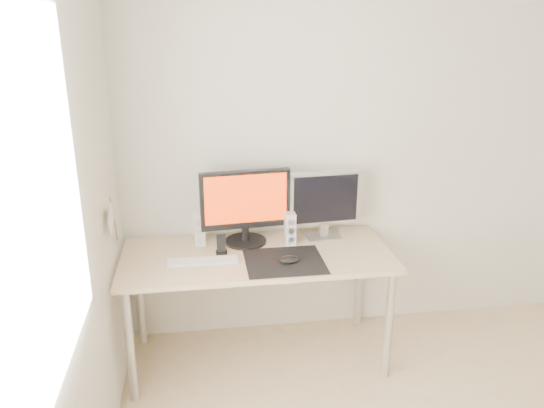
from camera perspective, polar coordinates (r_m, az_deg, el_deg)
wall_back at (r=3.56m, az=12.67°, el=5.84°), size 3.50×0.00×3.50m
wall_left at (r=1.75m, az=-23.91°, el=-9.47°), size 0.00×3.50×3.50m
window_pane at (r=1.65m, az=-24.67°, el=-1.79°), size 0.00×1.30×1.30m
mousepad at (r=3.06m, az=1.35°, el=-6.18°), size 0.45×0.40×0.00m
mouse at (r=3.03m, az=1.82°, el=-6.00°), size 0.12×0.07×0.04m
desk at (r=3.20m, az=-1.61°, el=-6.59°), size 1.60×0.70×0.73m
main_monitor at (r=3.22m, az=-2.88°, el=-0.04°), size 0.55×0.28×0.47m
second_monitor at (r=3.32m, az=5.69°, el=0.24°), size 0.45×0.17×0.43m
speaker_left at (r=3.28m, az=-7.79°, el=-2.72°), size 0.06×0.08×0.20m
speaker_right at (r=3.26m, az=1.95°, el=-2.68°), size 0.06×0.08×0.20m
keyboard at (r=3.07m, az=-7.43°, el=-6.16°), size 0.42×0.12×0.02m
phone_dock at (r=3.16m, az=-5.48°, el=-4.73°), size 0.07×0.06×0.12m
pennant at (r=2.93m, az=-16.83°, el=-1.50°), size 0.01×0.23×0.29m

